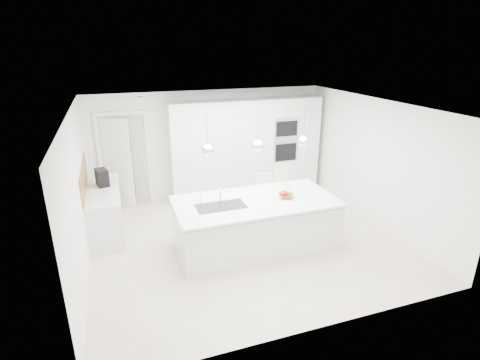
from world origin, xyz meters
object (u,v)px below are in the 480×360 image
object	(u,v)px
island_base	(256,226)
bar_stool_right	(284,194)
fruit_bowl	(286,196)
bar_stool_left	(266,198)
espresso_machine	(102,178)

from	to	relation	value
island_base	bar_stool_right	world-z (taller)	bar_stool_right
fruit_bowl	bar_stool_left	size ratio (longest dim) A/B	0.27
island_base	bar_stool_left	size ratio (longest dim) A/B	2.83
fruit_bowl	bar_stool_right	distance (m)	1.17
fruit_bowl	bar_stool_left	xyz separation A→B (m)	(0.03, 0.99, -0.44)
bar_stool_left	bar_stool_right	distance (m)	0.41
fruit_bowl	espresso_machine	world-z (taller)	espresso_machine
bar_stool_left	island_base	bearing A→B (deg)	-106.29
island_base	espresso_machine	bearing A→B (deg)	146.27
fruit_bowl	espresso_machine	xyz separation A→B (m)	(-3.09, 1.70, 0.13)
espresso_machine	bar_stool_left	xyz separation A→B (m)	(3.12, -0.71, -0.57)
fruit_bowl	espresso_machine	distance (m)	3.53
bar_stool_left	espresso_machine	bearing A→B (deg)	-178.00
bar_stool_right	espresso_machine	bearing A→B (deg)	155.79
island_base	bar_stool_right	bearing A→B (deg)	44.74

